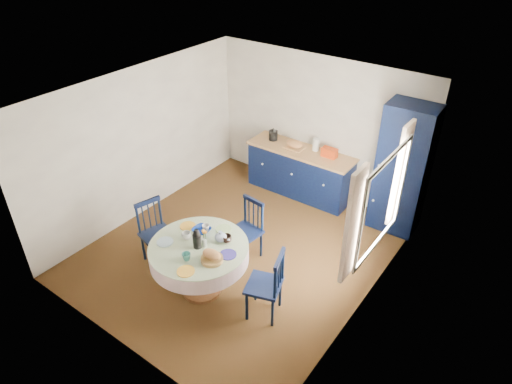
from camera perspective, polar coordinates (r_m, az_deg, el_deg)
floor at (r=7.14m, az=-2.03°, el=-7.20°), size 4.50×4.50×0.00m
ceiling at (r=5.86m, az=-2.50°, el=11.92°), size 4.50×4.50×0.00m
wall_back at (r=8.09m, az=7.70°, el=8.09°), size 4.00×0.02×2.50m
wall_left at (r=7.67m, az=-14.17°, el=5.93°), size 0.02×4.50×2.50m
wall_right at (r=5.60m, az=14.17°, el=-4.88°), size 0.02×4.50×2.50m
window at (r=5.70m, az=15.33°, el=-1.01°), size 0.10×1.74×1.45m
kitchen_counter at (r=8.28m, az=5.53°, el=2.66°), size 1.97×0.63×1.12m
pantry_cabinet at (r=7.41m, az=17.86°, el=2.69°), size 0.76×0.56×2.13m
dining_table at (r=6.08m, az=-7.06°, el=-7.62°), size 1.31×1.31×1.07m
chair_left at (r=6.82m, az=-12.41°, el=-4.93°), size 0.52×0.53×0.98m
chair_far at (r=6.74m, az=-1.13°, el=-4.68°), size 0.47×0.45×0.95m
chair_right at (r=5.84m, az=1.41°, el=-11.48°), size 0.54×0.56×1.00m
mug_a at (r=6.11m, az=-8.70°, el=-5.41°), size 0.12×0.12×0.10m
mug_b at (r=5.78m, az=-8.69°, el=-8.00°), size 0.11×0.11×0.10m
mug_c at (r=6.00m, az=-3.67°, el=-5.85°), size 0.13×0.13×0.10m
mug_d at (r=6.22m, az=-6.28°, el=-4.49°), size 0.10×0.10×0.09m
cobalt_bowl at (r=6.21m, az=-6.81°, el=-4.78°), size 0.24×0.24×0.06m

